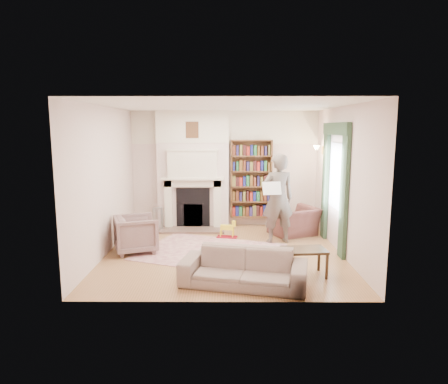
{
  "coord_description": "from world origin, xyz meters",
  "views": [
    {
      "loc": [
        0.04,
        -7.49,
        2.4
      ],
      "look_at": [
        0.0,
        0.25,
        1.15
      ],
      "focal_mm": 32.0,
      "sensor_mm": 36.0,
      "label": 1
    }
  ],
  "objects_px": {
    "armchair_left": "(136,234)",
    "rocking_horse": "(227,229)",
    "man_reading": "(278,199)",
    "armchair_reading": "(294,221)",
    "sofa": "(243,268)",
    "paraffin_heater": "(158,219)",
    "coffee_table": "(304,262)",
    "bookcase": "(251,179)"
  },
  "relations": [
    {
      "from": "armchair_left",
      "to": "sofa",
      "type": "xyz_separation_m",
      "value": [
        2.02,
        -1.68,
        -0.08
      ]
    },
    {
      "from": "man_reading",
      "to": "rocking_horse",
      "type": "distance_m",
      "value": 1.33
    },
    {
      "from": "man_reading",
      "to": "paraffin_heater",
      "type": "xyz_separation_m",
      "value": [
        -2.69,
        0.95,
        -0.66
      ]
    },
    {
      "from": "armchair_left",
      "to": "man_reading",
      "type": "height_order",
      "value": "man_reading"
    },
    {
      "from": "armchair_left",
      "to": "coffee_table",
      "type": "bearing_deg",
      "value": -133.17
    },
    {
      "from": "man_reading",
      "to": "rocking_horse",
      "type": "bearing_deg",
      "value": -28.25
    },
    {
      "from": "rocking_horse",
      "to": "bookcase",
      "type": "bearing_deg",
      "value": 72.62
    },
    {
      "from": "coffee_table",
      "to": "bookcase",
      "type": "bearing_deg",
      "value": 95.43
    },
    {
      "from": "armchair_left",
      "to": "rocking_horse",
      "type": "relative_size",
      "value": 1.76
    },
    {
      "from": "paraffin_heater",
      "to": "man_reading",
      "type": "bearing_deg",
      "value": -19.45
    },
    {
      "from": "bookcase",
      "to": "armchair_reading",
      "type": "xyz_separation_m",
      "value": [
        0.92,
        -0.82,
        -0.86
      ]
    },
    {
      "from": "bookcase",
      "to": "paraffin_heater",
      "type": "height_order",
      "value": "bookcase"
    },
    {
      "from": "armchair_left",
      "to": "rocking_horse",
      "type": "height_order",
      "value": "armchair_left"
    },
    {
      "from": "bookcase",
      "to": "coffee_table",
      "type": "distance_m",
      "value": 3.55
    },
    {
      "from": "armchair_left",
      "to": "paraffin_heater",
      "type": "bearing_deg",
      "value": -25.84
    },
    {
      "from": "man_reading",
      "to": "sofa",
      "type": "bearing_deg",
      "value": 59.13
    },
    {
      "from": "coffee_table",
      "to": "rocking_horse",
      "type": "bearing_deg",
      "value": 113.42
    },
    {
      "from": "armchair_reading",
      "to": "coffee_table",
      "type": "bearing_deg",
      "value": 59.79
    },
    {
      "from": "man_reading",
      "to": "rocking_horse",
      "type": "xyz_separation_m",
      "value": [
        -1.06,
        0.31,
        -0.74
      ]
    },
    {
      "from": "armchair_reading",
      "to": "rocking_horse",
      "type": "distance_m",
      "value": 1.54
    },
    {
      "from": "armchair_reading",
      "to": "coffee_table",
      "type": "height_order",
      "value": "armchair_reading"
    },
    {
      "from": "sofa",
      "to": "coffee_table",
      "type": "xyz_separation_m",
      "value": [
        1.01,
        0.42,
        -0.05
      ]
    },
    {
      "from": "bookcase",
      "to": "coffee_table",
      "type": "xyz_separation_m",
      "value": [
        0.66,
        -3.35,
        -0.95
      ]
    },
    {
      "from": "bookcase",
      "to": "paraffin_heater",
      "type": "distance_m",
      "value": 2.44
    },
    {
      "from": "man_reading",
      "to": "armchair_left",
      "type": "bearing_deg",
      "value": 1.45
    },
    {
      "from": "armchair_reading",
      "to": "paraffin_heater",
      "type": "relative_size",
      "value": 1.77
    },
    {
      "from": "armchair_left",
      "to": "rocking_horse",
      "type": "xyz_separation_m",
      "value": [
        1.78,
        0.98,
        -0.16
      ]
    },
    {
      "from": "sofa",
      "to": "man_reading",
      "type": "distance_m",
      "value": 2.57
    },
    {
      "from": "armchair_reading",
      "to": "sofa",
      "type": "xyz_separation_m",
      "value": [
        -1.26,
        -2.95,
        -0.04
      ]
    },
    {
      "from": "armchair_reading",
      "to": "sofa",
      "type": "bearing_deg",
      "value": 42.42
    },
    {
      "from": "paraffin_heater",
      "to": "bookcase",
      "type": "bearing_deg",
      "value": 12.1
    },
    {
      "from": "rocking_horse",
      "to": "paraffin_heater",
      "type": "bearing_deg",
      "value": 169.13
    },
    {
      "from": "bookcase",
      "to": "armchair_reading",
      "type": "height_order",
      "value": "bookcase"
    },
    {
      "from": "bookcase",
      "to": "coffee_table",
      "type": "bearing_deg",
      "value": -78.79
    },
    {
      "from": "sofa",
      "to": "rocking_horse",
      "type": "xyz_separation_m",
      "value": [
        -0.25,
        2.66,
        -0.08
      ]
    },
    {
      "from": "sofa",
      "to": "armchair_left",
      "type": "bearing_deg",
      "value": 152.8
    },
    {
      "from": "coffee_table",
      "to": "rocking_horse",
      "type": "relative_size",
      "value": 1.57
    },
    {
      "from": "armchair_reading",
      "to": "armchair_left",
      "type": "relative_size",
      "value": 1.24
    },
    {
      "from": "paraffin_heater",
      "to": "sofa",
      "type": "bearing_deg",
      "value": -60.42
    },
    {
      "from": "coffee_table",
      "to": "rocking_horse",
      "type": "distance_m",
      "value": 2.57
    },
    {
      "from": "man_reading",
      "to": "armchair_reading",
      "type": "bearing_deg",
      "value": -138.69
    },
    {
      "from": "sofa",
      "to": "rocking_horse",
      "type": "distance_m",
      "value": 2.68
    }
  ]
}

